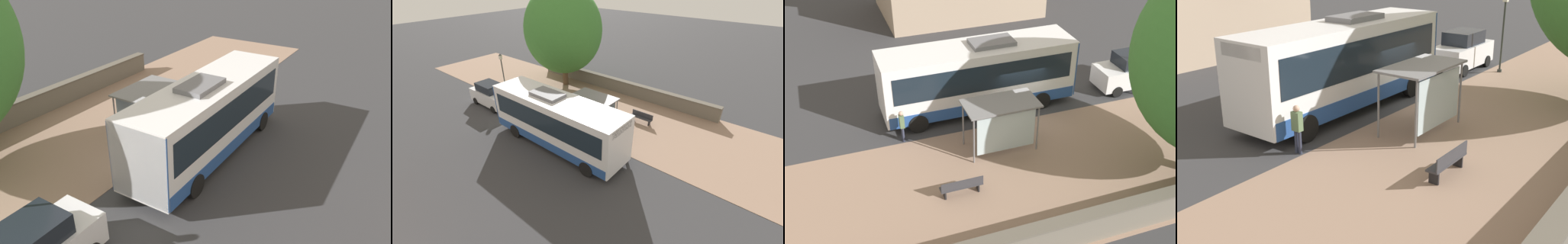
{
  "view_description": "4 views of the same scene",
  "coord_description": "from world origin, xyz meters",
  "views": [
    {
      "loc": [
        9.79,
        -11.8,
        9.61
      ],
      "look_at": [
        0.81,
        2.74,
        1.01
      ],
      "focal_mm": 35.0,
      "sensor_mm": 36.0,
      "label": 1
    },
    {
      "loc": [
        12.58,
        13.28,
        10.92
      ],
      "look_at": [
        0.73,
        3.64,
        1.92
      ],
      "focal_mm": 24.0,
      "sensor_mm": 36.0,
      "label": 2
    },
    {
      "loc": [
        -19.61,
        9.58,
        13.96
      ],
      "look_at": [
        -1.42,
        3.07,
        1.35
      ],
      "focal_mm": 45.0,
      "sensor_mm": 36.0,
      "label": 3
    },
    {
      "loc": [
        -10.7,
        16.96,
        6.57
      ],
      "look_at": [
        -1.6,
        4.84,
        1.02
      ],
      "focal_mm": 45.0,
      "sensor_mm": 36.0,
      "label": 4
    }
  ],
  "objects": [
    {
      "name": "sidewalk_plaza",
      "position": [
        -4.5,
        0.0,
        0.01
      ],
      "size": [
        9.0,
        44.0,
        0.02
      ],
      "color": "#937560",
      "rests_on": "ground"
    },
    {
      "name": "street_lamp_near",
      "position": [
        -0.69,
        -7.83,
        2.51
      ],
      "size": [
        0.28,
        0.28,
        4.23
      ],
      "color": "#2D332D",
      "rests_on": "ground"
    },
    {
      "name": "bus",
      "position": [
        1.99,
        1.97,
        1.98
      ],
      "size": [
        2.77,
        10.29,
        3.85
      ],
      "color": "white",
      "rests_on": "ground"
    },
    {
      "name": "pedestrian",
      "position": [
        0.24,
        6.49,
        0.99
      ],
      "size": [
        0.34,
        0.22,
        1.68
      ],
      "color": "#2D3347",
      "rests_on": "ground"
    },
    {
      "name": "parked_car_behind_bus",
      "position": [
        1.29,
        -7.22,
        1.02
      ],
      "size": [
        1.93,
        4.27,
        2.11
      ],
      "color": "silver",
      "rests_on": "ground"
    },
    {
      "name": "bus_shelter",
      "position": [
        -2.02,
        2.22,
        2.09
      ],
      "size": [
        1.85,
        3.46,
        2.49
      ],
      "color": "slate",
      "rests_on": "ground"
    },
    {
      "name": "ground_plane",
      "position": [
        0.0,
        0.0,
        0.0
      ],
      "size": [
        120.0,
        120.0,
        0.0
      ],
      "primitive_type": "plane",
      "color": "#353538",
      "rests_on": "ground"
    },
    {
      "name": "bench",
      "position": [
        -4.55,
        5.01,
        0.48
      ],
      "size": [
        0.4,
        1.84,
        0.88
      ],
      "color": "#333338",
      "rests_on": "ground"
    }
  ]
}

